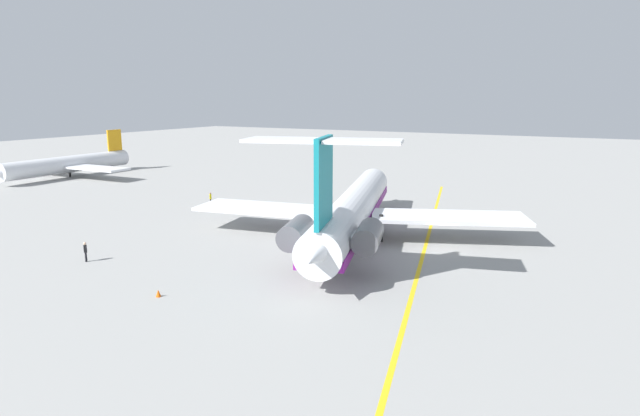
{
  "coord_description": "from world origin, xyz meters",
  "views": [
    {
      "loc": [
        -48.78,
        -13.03,
        14.29
      ],
      "look_at": [
        -0.65,
        13.22,
        2.71
      ],
      "focal_mm": 29.31,
      "sensor_mm": 36.0,
      "label": 1
    }
  ],
  "objects_px": {
    "ground_crew_near_nose": "(85,249)",
    "safety_cone_nose": "(158,293)",
    "ground_crew_near_tail": "(210,197)",
    "main_jetliner": "(352,210)",
    "airliner_mid_left": "(65,165)"
  },
  "relations": [
    {
      "from": "airliner_mid_left",
      "to": "ground_crew_near_tail",
      "type": "xyz_separation_m",
      "value": [
        -6.85,
        -39.67,
        -1.28
      ]
    },
    {
      "from": "airliner_mid_left",
      "to": "ground_crew_near_nose",
      "type": "bearing_deg",
      "value": 53.87
    },
    {
      "from": "ground_crew_near_nose",
      "to": "ground_crew_near_tail",
      "type": "distance_m",
      "value": 25.88
    },
    {
      "from": "main_jetliner",
      "to": "airliner_mid_left",
      "type": "relative_size",
      "value": 1.44
    },
    {
      "from": "ground_crew_near_tail",
      "to": "safety_cone_nose",
      "type": "bearing_deg",
      "value": -66.31
    },
    {
      "from": "ground_crew_near_tail",
      "to": "safety_cone_nose",
      "type": "xyz_separation_m",
      "value": [
        -27.99,
        -18.72,
        -0.83
      ]
    },
    {
      "from": "airliner_mid_left",
      "to": "ground_crew_near_nose",
      "type": "relative_size",
      "value": 14.87
    },
    {
      "from": "main_jetliner",
      "to": "safety_cone_nose",
      "type": "distance_m",
      "value": 21.99
    },
    {
      "from": "main_jetliner",
      "to": "safety_cone_nose",
      "type": "xyz_separation_m",
      "value": [
        -21.02,
        5.78,
        -2.87
      ]
    },
    {
      "from": "main_jetliner",
      "to": "ground_crew_near_nose",
      "type": "distance_m",
      "value": 25.27
    },
    {
      "from": "airliner_mid_left",
      "to": "safety_cone_nose",
      "type": "relative_size",
      "value": 49.06
    },
    {
      "from": "airliner_mid_left",
      "to": "safety_cone_nose",
      "type": "bearing_deg",
      "value": 57.39
    },
    {
      "from": "main_jetliner",
      "to": "ground_crew_near_tail",
      "type": "xyz_separation_m",
      "value": [
        6.97,
        24.5,
        -2.05
      ]
    },
    {
      "from": "ground_crew_near_nose",
      "to": "safety_cone_nose",
      "type": "height_order",
      "value": "ground_crew_near_nose"
    },
    {
      "from": "ground_crew_near_tail",
      "to": "airliner_mid_left",
      "type": "bearing_deg",
      "value": 160.13
    }
  ]
}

